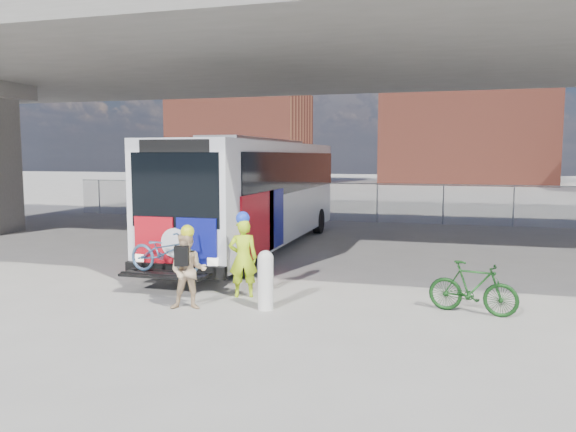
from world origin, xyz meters
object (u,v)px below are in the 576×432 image
at_px(bus, 258,186).
at_px(bollard, 266,278).
at_px(cyclist_hivis, 243,256).
at_px(cyclist_tan, 188,270).
at_px(bike_parked, 473,288).

distance_m(bus, bollard, 7.76).
bearing_deg(cyclist_hivis, cyclist_tan, 39.35).
xyz_separation_m(bus, cyclist_tan, (1.07, -7.59, -1.28)).
height_order(bus, bollard, bus).
relative_size(bus, bollard, 10.64).
distance_m(bus, bike_parked, 9.33).
xyz_separation_m(bus, bike_parked, (6.65, -6.35, -1.58)).
bearing_deg(bike_parked, cyclist_tan, 116.03).
bearing_deg(bus, bollard, -70.13).
height_order(cyclist_hivis, cyclist_tan, cyclist_hivis).
height_order(cyclist_tan, bike_parked, cyclist_tan).
bearing_deg(bus, cyclist_tan, -81.99).
distance_m(bus, cyclist_hivis, 6.67).
distance_m(bollard, cyclist_hivis, 1.21).
xyz_separation_m(bollard, bike_parked, (4.06, 0.82, -0.13)).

